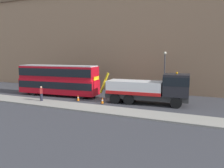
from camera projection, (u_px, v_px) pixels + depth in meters
name	position (u px, v px, depth m)	size (l,w,h in m)	color
ground_plane	(101.00, 100.00, 26.68)	(120.00, 120.00, 0.00)	#38383D
near_kerb	(82.00, 107.00, 22.88)	(60.00, 2.80, 0.15)	gray
building_facade	(125.00, 37.00, 33.01)	(60.00, 1.50, 16.00)	#9E7A5B
recovery_tow_truck	(151.00, 88.00, 24.40)	(10.23, 3.37, 3.67)	#2D2D2D
double_decker_bus	(58.00, 79.00, 29.40)	(11.18, 3.45, 4.06)	#B70C19
pedestrian_onlooker	(41.00, 94.00, 25.54)	(0.44, 0.48, 1.71)	#232333
traffic_cone_near_bus	(78.00, 98.00, 26.23)	(0.36, 0.36, 0.72)	orange
traffic_cone_midway	(102.00, 101.00, 24.77)	(0.36, 0.36, 0.72)	orange
street_lamp	(165.00, 70.00, 29.04)	(0.36, 0.36, 5.83)	#38383D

